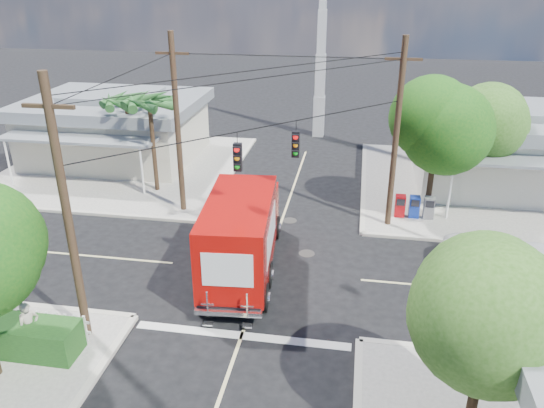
# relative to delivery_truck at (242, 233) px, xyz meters

# --- Properties ---
(ground) EXTENTS (120.00, 120.00, 0.00)m
(ground) POSITION_rel_delivery_truck_xyz_m (0.89, 0.07, -1.76)
(ground) COLOR black
(ground) RESTS_ON ground
(sidewalk_ne) EXTENTS (14.12, 14.12, 0.14)m
(sidewalk_ne) POSITION_rel_delivery_truck_xyz_m (11.77, 10.94, -1.69)
(sidewalk_ne) COLOR gray
(sidewalk_ne) RESTS_ON ground
(sidewalk_nw) EXTENTS (14.12, 14.12, 0.14)m
(sidewalk_nw) POSITION_rel_delivery_truck_xyz_m (-9.99, 10.94, -1.69)
(sidewalk_nw) COLOR gray
(sidewalk_nw) RESTS_ON ground
(road_markings) EXTENTS (32.00, 32.00, 0.01)m
(road_markings) POSITION_rel_delivery_truck_xyz_m (0.89, -1.41, -1.76)
(road_markings) COLOR beige
(road_markings) RESTS_ON ground
(building_ne) EXTENTS (11.80, 10.20, 4.50)m
(building_ne) POSITION_rel_delivery_truck_xyz_m (13.39, 12.03, 0.56)
(building_ne) COLOR silver
(building_ne) RESTS_ON sidewalk_ne
(building_nw) EXTENTS (10.80, 10.20, 4.30)m
(building_nw) POSITION_rel_delivery_truck_xyz_m (-11.11, 12.53, 0.46)
(building_nw) COLOR beige
(building_nw) RESTS_ON sidewalk_nw
(radio_tower) EXTENTS (0.80, 0.80, 17.00)m
(radio_tower) POSITION_rel_delivery_truck_xyz_m (1.39, 20.07, 3.88)
(radio_tower) COLOR silver
(radio_tower) RESTS_ON ground
(tree_ne_front) EXTENTS (4.21, 4.14, 6.66)m
(tree_ne_front) POSITION_rel_delivery_truck_xyz_m (8.10, 6.82, 3.00)
(tree_ne_front) COLOR #422D1C
(tree_ne_front) RESTS_ON sidewalk_ne
(tree_ne_back) EXTENTS (3.77, 3.66, 5.82)m
(tree_ne_back) POSITION_rel_delivery_truck_xyz_m (10.70, 9.02, 2.42)
(tree_ne_back) COLOR #422D1C
(tree_ne_back) RESTS_ON sidewalk_ne
(tree_se) EXTENTS (3.67, 3.54, 5.62)m
(tree_se) POSITION_rel_delivery_truck_xyz_m (7.90, -7.18, 2.28)
(tree_se) COLOR #422D1C
(tree_se) RESTS_ON sidewalk_se
(palm_nw_front) EXTENTS (3.01, 3.08, 5.59)m
(palm_nw_front) POSITION_rel_delivery_truck_xyz_m (-6.61, 7.57, 3.28)
(palm_nw_front) COLOR #422D1C
(palm_nw_front) RESTS_ON sidewalk_nw
(palm_nw_back) EXTENTS (3.01, 3.08, 5.19)m
(palm_nw_back) POSITION_rel_delivery_truck_xyz_m (-8.61, 9.07, 2.91)
(palm_nw_back) COLOR #422D1C
(palm_nw_back) RESTS_ON sidewalk_nw
(utility_poles) EXTENTS (12.00, 10.68, 9.00)m
(utility_poles) POSITION_rel_delivery_truck_xyz_m (-0.70, 1.67, 2.91)
(utility_poles) COLOR #473321
(utility_poles) RESTS_ON ground
(picket_fence) EXTENTS (5.94, 0.06, 1.00)m
(picket_fence) POSITION_rel_delivery_truck_xyz_m (-6.91, -5.53, -1.08)
(picket_fence) COLOR silver
(picket_fence) RESTS_ON sidewalk_sw
(vending_boxes) EXTENTS (1.90, 0.50, 1.10)m
(vending_boxes) POSITION_rel_delivery_truck_xyz_m (7.39, 6.27, -1.07)
(vending_boxes) COLOR #A1080E
(vending_boxes) RESTS_ON sidewalk_ne
(delivery_truck) EXTENTS (3.15, 8.19, 3.47)m
(delivery_truck) POSITION_rel_delivery_truck_xyz_m (0.00, 0.00, 0.00)
(delivery_truck) COLOR black
(delivery_truck) RESTS_ON ground
(parked_car) EXTENTS (5.22, 2.64, 1.42)m
(parked_car) POSITION_rel_delivery_truck_xyz_m (10.80, 1.80, -1.05)
(parked_car) COLOR silver
(parked_car) RESTS_ON ground
(pedestrian) EXTENTS (0.73, 0.78, 1.79)m
(pedestrian) POSITION_rel_delivery_truck_xyz_m (-5.60, -6.24, -0.73)
(pedestrian) COLOR #B9AF9D
(pedestrian) RESTS_ON sidewalk_sw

